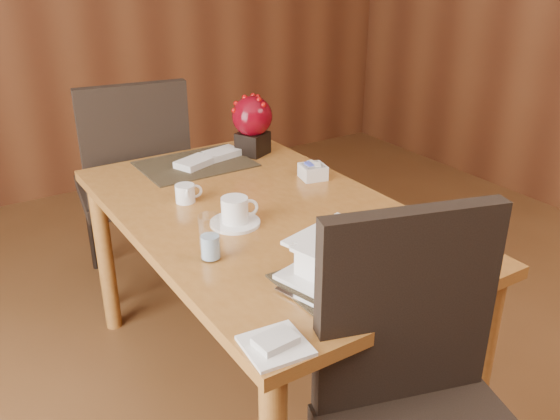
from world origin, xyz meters
TOP-DOWN VIEW (x-y plane):
  - dining_table at (0.00, 0.60)m, footprint 0.90×1.50m
  - placemat_near at (0.00, 0.05)m, footprint 0.45×0.33m
  - placemat_far at (0.00, 1.15)m, footprint 0.45×0.33m
  - soup_setting at (-0.04, 0.08)m, footprint 0.36×0.36m
  - coffee_cup at (-0.13, 0.56)m, footprint 0.17×0.17m
  - water_glass at (-0.31, 0.39)m, footprint 0.08×0.08m
  - creamer_jug at (-0.20, 0.81)m, footprint 0.11×0.11m
  - sugar_caddy at (0.32, 0.76)m, footprint 0.11×0.11m
  - berry_decor at (0.27, 1.14)m, footprint 0.17×0.17m
  - napkins_far at (0.07, 1.15)m, footprint 0.33×0.19m
  - bread_plate at (-0.37, -0.07)m, footprint 0.16×0.16m
  - near_chair at (-0.08, -0.27)m, footprint 0.61×0.61m
  - far_chair at (-0.14, 1.53)m, footprint 0.56×0.56m

SIDE VIEW (x-z plane):
  - near_chair at x=-0.08m, z-range 0.07..1.12m
  - far_chair at x=-0.14m, z-range 0.07..1.13m
  - dining_table at x=0.00m, z-range 0.28..1.03m
  - placemat_near at x=0.00m, z-range 0.75..0.76m
  - placemat_far at x=0.00m, z-range 0.75..0.76m
  - bread_plate at x=-0.37m, z-range 0.75..0.76m
  - napkins_far at x=0.07m, z-range 0.76..0.78m
  - sugar_caddy at x=0.32m, z-range 0.75..0.81m
  - creamer_jug at x=-0.20m, z-range 0.75..0.82m
  - coffee_cup at x=-0.13m, z-range 0.74..0.84m
  - soup_setting at x=-0.04m, z-range 0.75..0.87m
  - water_glass at x=-0.31m, z-range 0.75..0.89m
  - berry_decor at x=0.27m, z-range 0.77..1.02m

